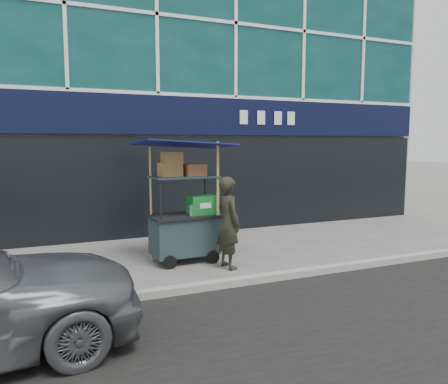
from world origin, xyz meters
name	(u,v)px	position (x,y,z in m)	size (l,w,h in m)	color
ground	(223,283)	(0.00, 0.00, 0.00)	(80.00, 80.00, 0.00)	#5F5F5B
curb	(228,283)	(0.00, -0.20, 0.06)	(80.00, 0.18, 0.12)	#96978F
building	(129,13)	(0.00, 6.95, 6.02)	(16.00, 6.20, 12.00)	slate
vendor_cart	(185,219)	(-0.14, 1.49, 0.82)	(1.78, 1.30, 2.33)	#1B2A2E
vendor_man	(228,223)	(0.43, 0.78, 0.83)	(0.61, 0.40, 1.66)	black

